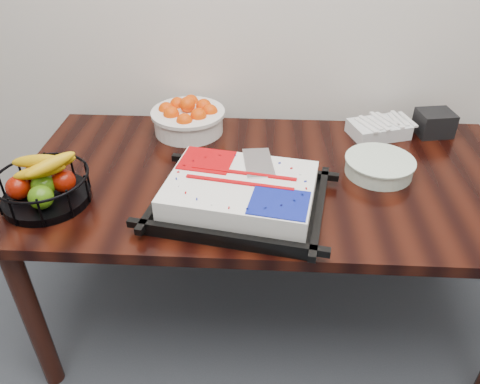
# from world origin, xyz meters

# --- Properties ---
(table) EXTENTS (1.80, 0.90, 0.75)m
(table) POSITION_xyz_m (0.00, 2.00, 0.66)
(table) COLOR black
(table) RESTS_ON ground
(cake_tray) EXTENTS (0.59, 0.50, 0.11)m
(cake_tray) POSITION_xyz_m (-0.10, 1.80, 0.80)
(cake_tray) COLOR black
(cake_tray) RESTS_ON table
(tangerine_bowl) EXTENTS (0.30, 0.30, 0.19)m
(tangerine_bowl) POSITION_xyz_m (-0.34, 2.31, 0.83)
(tangerine_bowl) COLOR white
(tangerine_bowl) RESTS_ON table
(fruit_basket) EXTENTS (0.30, 0.30, 0.16)m
(fruit_basket) POSITION_xyz_m (-0.74, 1.79, 0.82)
(fruit_basket) COLOR black
(fruit_basket) RESTS_ON table
(plate_stack) EXTENTS (0.25, 0.25, 0.06)m
(plate_stack) POSITION_xyz_m (0.39, 2.03, 0.78)
(plate_stack) COLOR white
(plate_stack) RESTS_ON table
(fork_bag) EXTENTS (0.26, 0.21, 0.06)m
(fork_bag) POSITION_xyz_m (0.44, 2.32, 0.78)
(fork_bag) COLOR silver
(fork_bag) RESTS_ON table
(napkin_box) EXTENTS (0.16, 0.14, 0.10)m
(napkin_box) POSITION_xyz_m (0.67, 2.35, 0.80)
(napkin_box) COLOR black
(napkin_box) RESTS_ON table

